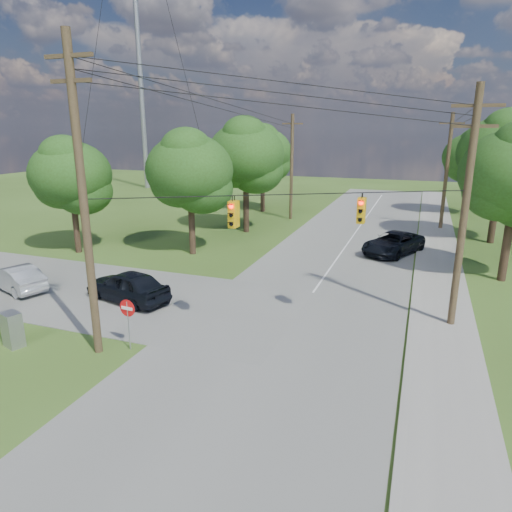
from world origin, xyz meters
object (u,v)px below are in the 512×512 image
at_px(pole_north_w, 292,166).
at_px(car_main_north, 393,243).
at_px(pole_ne, 465,207).
at_px(do_not_enter_sign, 128,313).
at_px(pole_sw, 83,198).
at_px(pole_north_e, 447,171).
at_px(car_cross_dark, 127,286).
at_px(car_cross_silver, 16,278).
at_px(control_cabinet, 12,330).

xyz_separation_m(pole_north_w, car_main_north, (10.50, -10.15, -4.33)).
distance_m(pole_ne, do_not_enter_sign, 14.76).
distance_m(pole_sw, pole_north_e, 32.55).
height_order(pole_ne, car_cross_dark, pole_ne).
relative_size(car_cross_silver, car_main_north, 0.78).
bearing_deg(pole_north_e, car_cross_dark, -122.51).
bearing_deg(control_cabinet, pole_north_e, 78.95).
height_order(car_main_north, do_not_enter_sign, do_not_enter_sign).
bearing_deg(control_cabinet, pole_sw, 31.20).
bearing_deg(do_not_enter_sign, pole_north_e, 70.29).
relative_size(pole_sw, car_cross_dark, 2.46).
bearing_deg(pole_sw, control_cabinet, -167.07).
bearing_deg(pole_north_e, do_not_enter_sign, -113.15).
xyz_separation_m(pole_sw, do_not_enter_sign, (1.10, 0.60, -4.64)).
bearing_deg(car_cross_dark, car_main_north, 153.86).
bearing_deg(control_cabinet, pole_north_w, 102.30).
bearing_deg(pole_sw, pole_north_w, 90.77).
height_order(pole_sw, pole_north_w, pole_sw).
xyz_separation_m(pole_sw, pole_north_w, (-0.40, 29.60, -1.10)).
height_order(car_cross_dark, do_not_enter_sign, do_not_enter_sign).
bearing_deg(pole_north_e, pole_ne, -90.00).
relative_size(pole_north_e, pole_north_w, 1.00).
distance_m(pole_ne, control_cabinet, 19.62).
distance_m(car_main_north, do_not_enter_sign, 20.90).
height_order(pole_north_w, car_cross_dark, pole_north_w).
relative_size(pole_north_e, do_not_enter_sign, 4.62).
xyz_separation_m(pole_north_e, control_cabinet, (-17.08, -30.42, -4.39)).
bearing_deg(car_cross_silver, pole_north_w, 179.94).
bearing_deg(control_cabinet, car_cross_silver, 154.24).
height_order(pole_sw, pole_north_e, pole_sw).
bearing_deg(do_not_enter_sign, pole_sw, -148.05).
xyz_separation_m(pole_sw, pole_north_e, (13.50, 29.60, -1.10)).
xyz_separation_m(car_cross_dark, car_main_north, (12.24, 14.39, -0.07)).
relative_size(car_main_north, control_cabinet, 3.73).
relative_size(pole_ne, pole_north_w, 1.05).
distance_m(pole_north_w, car_main_north, 15.24).
relative_size(pole_ne, pole_north_e, 1.05).
height_order(pole_north_w, car_cross_silver, pole_north_w).
bearing_deg(pole_north_e, car_main_north, -108.51).
height_order(car_cross_silver, do_not_enter_sign, do_not_enter_sign).
bearing_deg(pole_sw, car_main_north, 62.55).
height_order(car_cross_dark, control_cabinet, car_cross_dark).
bearing_deg(control_cabinet, do_not_enter_sign, 35.14).
bearing_deg(pole_north_w, car_cross_silver, -108.67).
height_order(pole_ne, do_not_enter_sign, pole_ne).
distance_m(car_main_north, control_cabinet, 24.45).
bearing_deg(car_cross_dark, pole_north_w, -169.80).
bearing_deg(do_not_enter_sign, pole_north_w, 96.40).
xyz_separation_m(pole_sw, car_cross_dark, (-2.14, 5.06, -5.36)).
bearing_deg(car_cross_dark, control_cabinet, 0.45).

